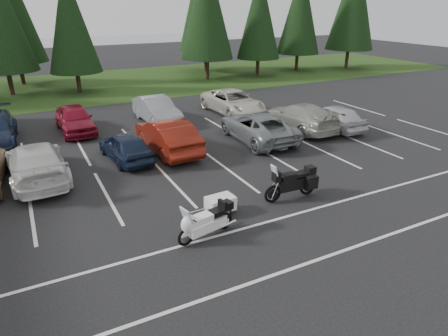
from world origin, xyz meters
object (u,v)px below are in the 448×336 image
car_near_6 (257,127)px  car_near_7 (300,117)px  touring_motorcycle (206,219)px  car_near_8 (334,117)px  car_far_2 (75,119)px  car_near_4 (125,146)px  car_far_4 (233,102)px  adventure_motorcycle (291,180)px  car_near_5 (167,136)px  car_near_3 (36,162)px  cargo_trailer (220,205)px  car_far_3 (157,110)px

car_near_6 → car_near_7: size_ratio=1.03×
touring_motorcycle → car_near_8: bearing=19.6°
car_far_2 → car_near_4: bearing=-77.4°
car_far_4 → touring_motorcycle: car_far_4 is taller
car_far_2 → adventure_motorcycle: (5.95, -12.61, -0.00)m
car_far_4 → car_far_2: bearing=174.7°
car_near_4 → car_near_7: size_ratio=0.76×
car_near_7 → car_near_8: 2.02m
car_near_6 → car_near_8: 5.11m
car_far_2 → touring_motorcycle: size_ratio=1.91×
car_far_4 → car_near_7: bearing=-74.6°
car_near_5 → car_far_4: (6.50, 5.11, -0.08)m
car_far_4 → touring_motorcycle: bearing=-124.6°
car_near_6 → car_near_4: bearing=-0.6°
car_near_8 → car_far_4: 6.90m
car_near_5 → touring_motorcycle: size_ratio=2.15×
car_far_4 → adventure_motorcycle: 12.86m
car_near_3 → car_far_2: (2.44, 6.27, -0.02)m
car_far_4 → car_near_3: bearing=-157.9°
car_far_4 → adventure_motorcycle: adventure_motorcycle is taller
car_near_5 → cargo_trailer: bearing=83.3°
car_near_7 → car_near_8: car_near_7 is taller
car_near_6 → cargo_trailer: bearing=51.6°
car_near_7 → car_far_2: car_near_7 is taller
car_near_7 → car_far_3: 8.73m
car_far_3 → cargo_trailer: (-1.76, -12.16, -0.45)m
adventure_motorcycle → car_near_8: bearing=41.5°
car_near_3 → car_near_5: car_near_5 is taller
car_far_4 → car_far_3: bearing=175.3°
car_near_7 → car_far_2: bearing=-25.7°
car_near_6 → adventure_motorcycle: (-2.56, -6.54, 0.01)m
car_near_7 → car_near_8: bearing=155.3°
car_near_7 → car_near_5: bearing=-0.5°
car_near_5 → cargo_trailer: car_near_5 is taller
car_near_8 → touring_motorcycle: (-11.66, -7.22, -0.08)m
car_near_5 → car_near_8: size_ratio=1.18×
car_far_4 → cargo_trailer: size_ratio=3.85×
car_near_7 → adventure_motorcycle: bearing=50.0°
car_near_5 → car_far_4: bearing=-144.2°
adventure_motorcycle → car_far_4: bearing=73.5°
car_near_4 → car_far_3: 6.41m
car_far_4 → car_near_6: bearing=-108.4°
car_near_3 → car_near_7: size_ratio=1.02×
car_near_8 → car_far_3: (-8.79, 6.10, 0.05)m
car_near_4 → car_near_3: bearing=2.2°
car_near_5 → car_far_3: (1.23, 5.28, -0.06)m
car_near_8 → adventure_motorcycle: adventure_motorcycle is taller
touring_motorcycle → car_far_3: bearing=65.7°
car_near_7 → touring_motorcycle: size_ratio=2.25×
touring_motorcycle → cargo_trailer: 1.64m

